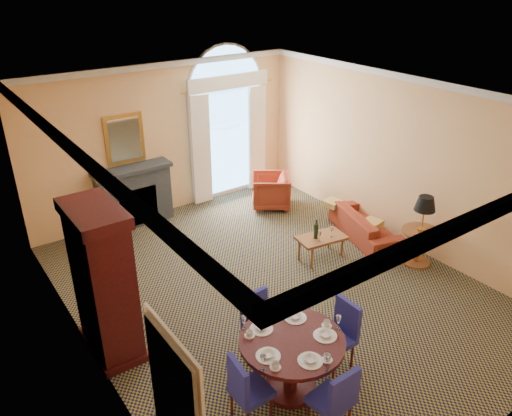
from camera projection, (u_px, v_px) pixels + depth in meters
ground at (273, 288)px, 8.40m from camera, size 7.50×7.50×0.00m
room_envelope at (248, 135)px, 7.78m from camera, size 6.04×7.52×3.45m
armoire at (104, 284)px, 6.64m from camera, size 0.63×1.12×2.21m
dining_table at (291, 353)px, 6.12m from camera, size 1.30×1.30×1.02m
dining_chair_north at (258, 321)px, 6.75m from camera, size 0.50×0.50×0.96m
dining_chair_south at (336, 398)px, 5.56m from camera, size 0.48×0.48×0.96m
dining_chair_east at (341, 330)px, 6.59m from camera, size 0.45×0.43×0.96m
dining_chair_west at (245, 388)px, 5.69m from camera, size 0.47×0.46×0.96m
sofa at (366, 225)px, 9.86m from camera, size 1.23×1.97×0.54m
armchair at (271, 191)px, 11.08m from camera, size 1.15×1.14×0.76m
coffee_table at (321, 238)px, 9.07m from camera, size 0.94×0.62×0.82m
side_table at (422, 223)px, 8.75m from camera, size 0.67×0.67×1.30m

